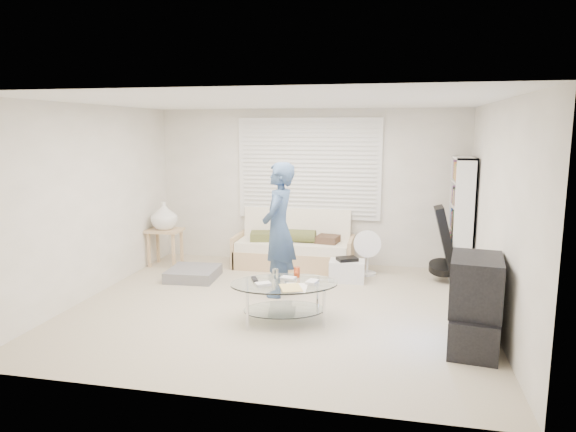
% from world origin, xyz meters
% --- Properties ---
extents(ground, '(5.00, 5.00, 0.00)m').
position_xyz_m(ground, '(0.00, 0.00, 0.00)').
color(ground, tan).
rests_on(ground, ground).
extents(room_shell, '(5.02, 4.52, 2.51)m').
position_xyz_m(room_shell, '(0.00, 0.48, 1.63)').
color(room_shell, beige).
rests_on(room_shell, ground).
extents(window_blinds, '(2.32, 0.08, 1.62)m').
position_xyz_m(window_blinds, '(0.00, 2.20, 1.55)').
color(window_blinds, silver).
rests_on(window_blinds, ground).
extents(futon_sofa, '(1.87, 0.76, 0.92)m').
position_xyz_m(futon_sofa, '(-0.17, 1.87, 0.30)').
color(futon_sofa, tan).
rests_on(futon_sofa, ground).
extents(grey_floor_pillow, '(0.73, 0.73, 0.16)m').
position_xyz_m(grey_floor_pillow, '(-1.50, 0.92, 0.08)').
color(grey_floor_pillow, '#5F5E63').
rests_on(grey_floor_pillow, ground).
extents(side_table, '(0.52, 0.42, 1.04)m').
position_xyz_m(side_table, '(-2.22, 1.53, 0.77)').
color(side_table, tan).
rests_on(side_table, ground).
extents(bookshelf, '(0.28, 0.75, 1.79)m').
position_xyz_m(bookshelf, '(2.32, 1.75, 0.90)').
color(bookshelf, white).
rests_on(bookshelf, ground).
extents(guitar_case, '(0.43, 0.40, 1.08)m').
position_xyz_m(guitar_case, '(2.12, 1.55, 0.48)').
color(guitar_case, black).
rests_on(guitar_case, ground).
extents(floor_fan, '(0.42, 0.28, 0.69)m').
position_xyz_m(floor_fan, '(1.00, 1.68, 0.40)').
color(floor_fan, white).
rests_on(floor_fan, ground).
extents(storage_bin, '(0.52, 0.38, 0.35)m').
position_xyz_m(storage_bin, '(0.73, 1.28, 0.16)').
color(storage_bin, white).
rests_on(storage_bin, ground).
extents(tv_unit, '(0.57, 0.92, 0.94)m').
position_xyz_m(tv_unit, '(2.20, -0.76, 0.46)').
color(tv_unit, black).
rests_on(tv_unit, ground).
extents(coffee_table, '(1.40, 1.10, 0.58)m').
position_xyz_m(coffee_table, '(0.18, -0.44, 0.37)').
color(coffee_table, silver).
rests_on(coffee_table, ground).
extents(standing_person, '(0.47, 0.68, 1.77)m').
position_xyz_m(standing_person, '(-0.10, 0.47, 0.88)').
color(standing_person, navy).
rests_on(standing_person, ground).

